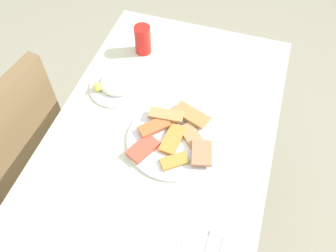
{
  "coord_description": "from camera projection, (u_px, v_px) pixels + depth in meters",
  "views": [
    {
      "loc": [
        -0.69,
        -0.23,
        1.73
      ],
      "look_at": [
        -0.02,
        -0.02,
        0.76
      ],
      "focal_mm": 37.39,
      "sensor_mm": 36.0,
      "label": 1
    }
  ],
  "objects": [
    {
      "name": "ground_plane",
      "position": [
        166.0,
        207.0,
        1.83
      ],
      "size": [
        6.0,
        6.0,
        0.0
      ],
      "primitive_type": "plane",
      "color": "gray"
    },
    {
      "name": "dining_table",
      "position": [
        165.0,
        138.0,
        1.31
      ],
      "size": [
        1.14,
        0.76,
        0.73
      ],
      "color": "silver",
      "rests_on": "ground_plane"
    },
    {
      "name": "dining_chair",
      "position": [
        12.0,
        145.0,
        1.47
      ],
      "size": [
        0.47,
        0.48,
        0.88
      ],
      "color": "brown",
      "rests_on": "ground_plane"
    },
    {
      "name": "pide_platter",
      "position": [
        174.0,
        139.0,
        1.19
      ],
      "size": [
        0.32,
        0.32,
        0.04
      ],
      "color": "white",
      "rests_on": "dining_table"
    },
    {
      "name": "salad_plate_greens",
      "position": [
        116.0,
        85.0,
        1.33
      ],
      "size": [
        0.21,
        0.21,
        0.05
      ],
      "color": "white",
      "rests_on": "dining_table"
    },
    {
      "name": "soda_can",
      "position": [
        143.0,
        40.0,
        1.41
      ],
      "size": [
        0.07,
        0.07,
        0.12
      ],
      "primitive_type": "cylinder",
      "rotation": [
        0.0,
        0.0,
        3.16
      ],
      "color": "red",
      "rests_on": "dining_table"
    }
  ]
}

